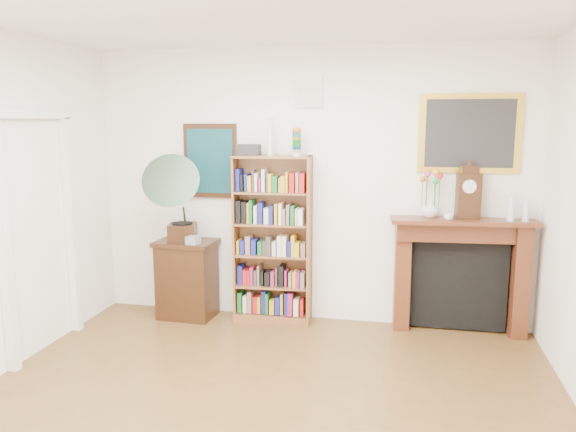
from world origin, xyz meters
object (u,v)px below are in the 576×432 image
at_px(bottle_right, 526,211).
at_px(flower_vase, 430,209).
at_px(bottle_left, 511,208).
at_px(mantel_clock, 468,194).
at_px(bookshelf, 272,230).
at_px(gramophone, 175,193).
at_px(fireplace, 460,266).
at_px(side_cabinet, 187,279).
at_px(teacup, 448,217).
at_px(cd_stack, 193,240).

bearing_deg(bottle_right, flower_vase, 177.25).
xyz_separation_m(flower_vase, bottle_left, (0.73, -0.06, 0.03)).
bearing_deg(mantel_clock, bookshelf, 170.24).
height_order(mantel_clock, bottle_left, mantel_clock).
bearing_deg(flower_vase, gramophone, -174.54).
bearing_deg(fireplace, bottle_right, -11.20).
relative_size(fireplace, gramophone, 1.50).
bearing_deg(gramophone, bottle_left, -11.54).
distance_m(side_cabinet, bottle_right, 3.44).
bearing_deg(side_cabinet, gramophone, -109.77).
relative_size(side_cabinet, bottle_left, 3.45).
relative_size(teacup, bottle_left, 0.34).
xyz_separation_m(side_cabinet, mantel_clock, (2.82, 0.11, 0.98)).
distance_m(fireplace, bottle_right, 0.80).
distance_m(bookshelf, flower_vase, 1.59).
relative_size(side_cabinet, fireplace, 0.60).
bearing_deg(bottle_right, teacup, -173.12).
relative_size(gramophone, bottle_right, 4.60).
xyz_separation_m(fireplace, bottle_left, (0.42, -0.08, 0.59)).
xyz_separation_m(fireplace, gramophone, (-2.83, -0.26, 0.67)).
bearing_deg(bottle_left, bookshelf, 179.47).
bearing_deg(mantel_clock, side_cabinet, 171.57).
xyz_separation_m(bookshelf, flower_vase, (1.56, 0.04, 0.27)).
relative_size(bookshelf, cd_stack, 16.55).
height_order(cd_stack, mantel_clock, mantel_clock).
relative_size(side_cabinet, bottle_right, 4.14).
height_order(bookshelf, teacup, bookshelf).
distance_m(gramophone, bottle_left, 3.26).
bearing_deg(bottle_right, side_cabinet, -178.68).
distance_m(flower_vase, bottle_right, 0.87).
bearing_deg(teacup, bottle_left, 6.55).
height_order(side_cabinet, fireplace, fireplace).
relative_size(teacup, bottle_right, 0.41).
relative_size(fireplace, cd_stack, 11.48).
bearing_deg(teacup, gramophone, -177.55).
bearing_deg(gramophone, fireplace, -9.41).
xyz_separation_m(bookshelf, cd_stack, (-0.78, -0.21, -0.09)).
relative_size(bookshelf, flower_vase, 11.54).
relative_size(bookshelf, bottle_left, 8.28).
height_order(fireplace, teacup, teacup).
distance_m(side_cabinet, gramophone, 0.94).
bearing_deg(fireplace, gramophone, -179.34).
distance_m(gramophone, teacup, 2.70).
bearing_deg(cd_stack, bottle_left, 3.52).
bearing_deg(cd_stack, bottle_right, 3.72).
xyz_separation_m(flower_vase, bottle_right, (0.86, -0.04, 0.01)).
xyz_separation_m(gramophone, bottle_right, (3.39, 0.20, -0.10)).
xyz_separation_m(mantel_clock, teacup, (-0.18, -0.11, -0.21)).
height_order(cd_stack, teacup, teacup).
bearing_deg(teacup, fireplace, 45.47).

